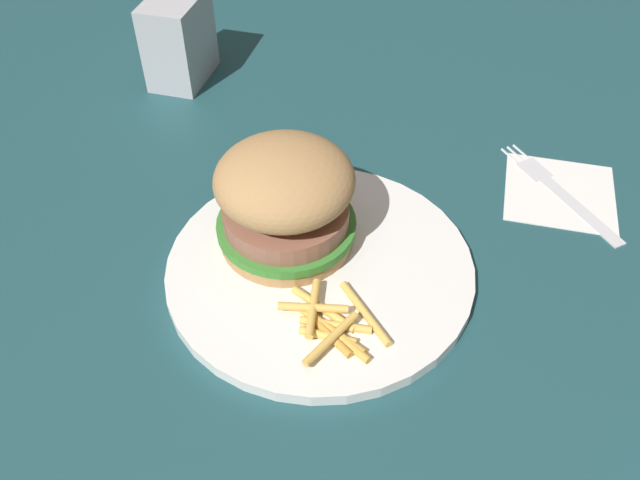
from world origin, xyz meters
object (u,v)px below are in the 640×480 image
Objects in this scene: plate at (320,268)px; napkin_dispenser at (179,40)px; fries_pile at (332,323)px; napkin at (560,192)px; sandwich at (285,198)px; fork at (559,190)px.

napkin_dispenser is at bearing -127.64° from plate.
fries_pile is 0.99× the size of napkin_dispenser.
plate is 0.07m from fries_pile.
napkin is at bearing 152.87° from fries_pile.
sandwich is 1.16× the size of napkin.
napkin is 0.75× the size of fork.
plate is at bearing 69.14° from sandwich.
napkin is at bearing 139.47° from plate.
sandwich is 0.12m from fries_pile.
fork is 0.48m from napkin_dispenser.
fries_pile reaches higher than plate.
plate is 2.52× the size of napkin.
sandwich reaches higher than napkin.
napkin is 0.48m from napkin_dispenser.
plate is 2.67× the size of napkin_dispenser.
plate reaches higher than napkin.
napkin is 0.00m from fork.
napkin_dispenser is at bearing -129.84° from sandwich.
fork is at bearing 131.47° from sandwich.
plate is 2.71× the size of fries_pile.
fries_pile is 0.70× the size of fork.
sandwich is at bearing -48.53° from fork.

